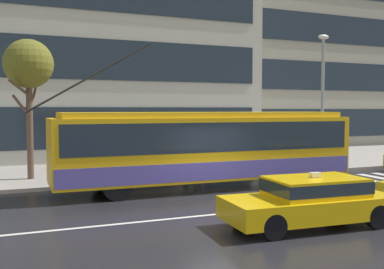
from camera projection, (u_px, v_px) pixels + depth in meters
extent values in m
plane|color=black|center=(229.00, 203.00, 14.18)|extent=(160.00, 160.00, 0.00)
cube|color=gray|center=(146.00, 166.00, 22.92)|extent=(80.00, 10.00, 0.14)
cube|color=beige|center=(381.00, 182.00, 18.22)|extent=(0.44, 4.40, 0.01)
cube|color=silver|center=(247.00, 211.00, 13.07)|extent=(72.00, 0.14, 0.01)
cube|color=#E8AA11|center=(206.00, 147.00, 16.92)|extent=(11.56, 2.63, 2.30)
cube|color=gold|center=(206.00, 115.00, 16.85)|extent=(10.87, 2.37, 0.20)
cube|color=#1E2833|center=(206.00, 135.00, 16.89)|extent=(11.10, 2.66, 1.06)
cube|color=#564D9F|center=(206.00, 166.00, 16.96)|extent=(11.45, 2.66, 0.64)
cube|color=#1E2833|center=(327.00, 132.00, 19.01)|extent=(0.14, 2.23, 1.15)
cube|color=black|center=(325.00, 119.00, 18.92)|extent=(0.18, 1.93, 0.28)
cylinder|color=black|center=(88.00, 78.00, 15.47)|extent=(4.20, 0.09, 2.46)
cylinder|color=black|center=(91.00, 77.00, 14.82)|extent=(4.20, 0.09, 2.46)
cylinder|color=black|center=(277.00, 166.00, 19.47)|extent=(1.04, 0.31, 1.04)
cylinder|color=black|center=(308.00, 173.00, 17.39)|extent=(1.04, 0.31, 1.04)
cylinder|color=black|center=(105.00, 176.00, 16.65)|extent=(1.04, 0.31, 1.04)
cylinder|color=black|center=(117.00, 185.00, 14.58)|extent=(1.04, 0.31, 1.04)
cube|color=#F0B70C|center=(309.00, 207.00, 11.39)|extent=(4.56, 2.03, 0.55)
cube|color=#F1B70A|center=(315.00, 187.00, 11.42)|extent=(2.50, 1.67, 0.48)
cube|color=#1E2833|center=(315.00, 186.00, 11.41)|extent=(2.54, 1.69, 0.31)
cube|color=silver|center=(315.00, 175.00, 11.40)|extent=(0.29, 0.18, 0.12)
cylinder|color=black|center=(274.00, 227.00, 10.17)|extent=(0.63, 0.23, 0.62)
cylinder|color=black|center=(244.00, 212.00, 11.67)|extent=(0.63, 0.23, 0.62)
cylinder|color=black|center=(377.00, 217.00, 11.13)|extent=(0.63, 0.23, 0.62)
cylinder|color=black|center=(337.00, 204.00, 12.63)|extent=(0.63, 0.23, 0.62)
cylinder|color=gray|center=(203.00, 146.00, 19.85)|extent=(0.08, 0.08, 2.48)
cylinder|color=gray|center=(121.00, 149.00, 18.43)|extent=(0.08, 0.08, 2.48)
cylinder|color=gray|center=(192.00, 144.00, 21.06)|extent=(0.08, 0.08, 2.48)
cylinder|color=gray|center=(114.00, 146.00, 19.64)|extent=(0.08, 0.08, 2.48)
cube|color=#99ADB2|center=(154.00, 144.00, 20.35)|extent=(3.56, 0.04, 1.99)
cube|color=#B2B2B7|center=(159.00, 117.00, 19.67)|extent=(4.05, 1.61, 0.08)
cube|color=brown|center=(157.00, 163.00, 20.09)|extent=(2.62, 0.36, 0.08)
cylinder|color=#4D5545|center=(188.00, 166.00, 19.28)|extent=(0.14, 0.14, 0.79)
cylinder|color=#4D5545|center=(184.00, 166.00, 19.29)|extent=(0.14, 0.14, 0.79)
cylinder|color=#43475C|center=(186.00, 150.00, 19.25)|extent=(0.49, 0.49, 0.62)
sphere|color=#B49E8D|center=(186.00, 140.00, 19.22)|extent=(0.22, 0.22, 0.22)
cone|color=#3255A4|center=(189.00, 134.00, 19.20)|extent=(1.58, 1.58, 0.31)
cylinder|color=#333333|center=(189.00, 146.00, 19.23)|extent=(0.02, 0.02, 0.77)
cylinder|color=black|center=(195.00, 160.00, 21.43)|extent=(0.14, 0.14, 0.86)
cylinder|color=black|center=(194.00, 160.00, 21.28)|extent=(0.14, 0.14, 0.86)
cylinder|color=#443C22|center=(194.00, 145.00, 21.32)|extent=(0.51, 0.51, 0.61)
sphere|color=tan|center=(194.00, 136.00, 21.29)|extent=(0.21, 0.21, 0.21)
cone|color=#251A2B|center=(195.00, 130.00, 21.39)|extent=(1.31, 1.31, 0.30)
cylinder|color=#333333|center=(195.00, 141.00, 21.42)|extent=(0.02, 0.02, 0.76)
cylinder|color=gray|center=(322.00, 104.00, 22.00)|extent=(0.16, 0.16, 6.34)
ellipsoid|color=silver|center=(323.00, 37.00, 21.81)|extent=(0.60, 0.32, 0.24)
cylinder|color=brown|center=(30.00, 129.00, 18.21)|extent=(0.26, 0.26, 4.15)
cylinder|color=brown|center=(33.00, 99.00, 18.53)|extent=(0.45, 0.85, 1.11)
cylinder|color=brown|center=(19.00, 88.00, 17.59)|extent=(0.87, 0.95, 0.67)
cylinder|color=brown|center=(21.00, 106.00, 17.92)|extent=(0.76, 0.40, 0.94)
cylinder|color=brown|center=(26.00, 82.00, 18.43)|extent=(0.33, 0.90, 0.84)
sphere|color=brown|center=(29.00, 64.00, 18.06)|extent=(2.01, 2.01, 2.01)
cube|color=#1E2833|center=(66.00, 128.00, 23.29)|extent=(22.52, 0.06, 2.22)
cube|color=#1E2833|center=(65.00, 58.00, 23.08)|extent=(22.52, 0.06, 2.22)
cube|color=#9D9883|center=(302.00, 46.00, 41.35)|extent=(25.13, 14.61, 17.93)
cube|color=#1E2833|center=(357.00, 123.00, 34.96)|extent=(23.63, 0.06, 2.15)
cube|color=#1E2833|center=(358.00, 77.00, 34.76)|extent=(23.63, 0.06, 2.15)
cube|color=#1E2833|center=(359.00, 31.00, 34.56)|extent=(23.63, 0.06, 2.15)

